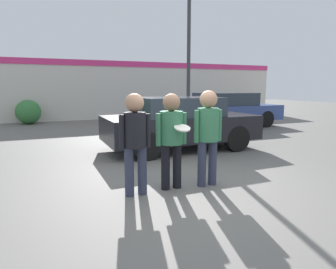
{
  "coord_description": "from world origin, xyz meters",
  "views": [
    {
      "loc": [
        -2.24,
        -4.53,
        1.76
      ],
      "look_at": [
        -0.21,
        0.2,
        0.93
      ],
      "focal_mm": 32.0,
      "sensor_mm": 36.0,
      "label": 1
    }
  ],
  "objects_px": {
    "parked_car_near": "(180,123)",
    "shrub": "(28,112)",
    "person_left": "(135,136)",
    "parked_car_far": "(227,109)",
    "person_middle_with_frisbee": "(171,133)",
    "street_lamp": "(193,18)",
    "person_right": "(208,129)"
  },
  "relations": [
    {
      "from": "person_right",
      "to": "parked_car_near",
      "type": "xyz_separation_m",
      "value": [
        0.89,
        3.03,
        -0.26
      ]
    },
    {
      "from": "person_left",
      "to": "shrub",
      "type": "distance_m",
      "value": 11.24
    },
    {
      "from": "person_middle_with_frisbee",
      "to": "parked_car_near",
      "type": "height_order",
      "value": "person_middle_with_frisbee"
    },
    {
      "from": "person_right",
      "to": "person_middle_with_frisbee",
      "type": "bearing_deg",
      "value": 171.89
    },
    {
      "from": "person_right",
      "to": "street_lamp",
      "type": "distance_m",
      "value": 5.8
    },
    {
      "from": "person_left",
      "to": "street_lamp",
      "type": "xyz_separation_m",
      "value": [
        3.4,
        4.5,
        2.99
      ]
    },
    {
      "from": "shrub",
      "to": "parked_car_far",
      "type": "bearing_deg",
      "value": -29.13
    },
    {
      "from": "parked_car_far",
      "to": "street_lamp",
      "type": "xyz_separation_m",
      "value": [
        -2.81,
        -2.07,
        3.21
      ]
    },
    {
      "from": "street_lamp",
      "to": "shrub",
      "type": "xyz_separation_m",
      "value": [
        -5.28,
        6.57,
        -3.4
      ]
    },
    {
      "from": "street_lamp",
      "to": "person_left",
      "type": "bearing_deg",
      "value": -127.04
    },
    {
      "from": "person_middle_with_frisbee",
      "to": "shrub",
      "type": "bearing_deg",
      "value": 102.98
    },
    {
      "from": "parked_car_near",
      "to": "person_right",
      "type": "bearing_deg",
      "value": -106.44
    },
    {
      "from": "person_left",
      "to": "person_middle_with_frisbee",
      "type": "bearing_deg",
      "value": 5.01
    },
    {
      "from": "person_left",
      "to": "person_right",
      "type": "bearing_deg",
      "value": -1.56
    },
    {
      "from": "person_middle_with_frisbee",
      "to": "parked_car_far",
      "type": "relative_size",
      "value": 0.35
    },
    {
      "from": "person_middle_with_frisbee",
      "to": "shrub",
      "type": "height_order",
      "value": "person_middle_with_frisbee"
    },
    {
      "from": "person_middle_with_frisbee",
      "to": "street_lamp",
      "type": "xyz_separation_m",
      "value": [
        2.74,
        4.45,
        2.99
      ]
    },
    {
      "from": "parked_car_near",
      "to": "shrub",
      "type": "relative_size",
      "value": 3.66
    },
    {
      "from": "person_left",
      "to": "parked_car_near",
      "type": "xyz_separation_m",
      "value": [
        2.21,
        2.99,
        -0.23
      ]
    },
    {
      "from": "person_left",
      "to": "parked_car_near",
      "type": "relative_size",
      "value": 0.39
    },
    {
      "from": "shrub",
      "to": "street_lamp",
      "type": "bearing_deg",
      "value": -51.22
    },
    {
      "from": "person_right",
      "to": "parked_car_far",
      "type": "relative_size",
      "value": 0.36
    },
    {
      "from": "person_left",
      "to": "parked_car_far",
      "type": "bearing_deg",
      "value": 46.64
    },
    {
      "from": "person_middle_with_frisbee",
      "to": "parked_car_far",
      "type": "bearing_deg",
      "value": 49.59
    },
    {
      "from": "street_lamp",
      "to": "person_right",
      "type": "bearing_deg",
      "value": -114.63
    },
    {
      "from": "person_middle_with_frisbee",
      "to": "person_left",
      "type": "bearing_deg",
      "value": -174.99
    },
    {
      "from": "person_left",
      "to": "person_middle_with_frisbee",
      "type": "relative_size",
      "value": 1.01
    },
    {
      "from": "person_middle_with_frisbee",
      "to": "person_right",
      "type": "relative_size",
      "value": 0.97
    },
    {
      "from": "person_left",
      "to": "street_lamp",
      "type": "distance_m",
      "value": 6.39
    },
    {
      "from": "person_left",
      "to": "parked_car_far",
      "type": "relative_size",
      "value": 0.35
    },
    {
      "from": "person_middle_with_frisbee",
      "to": "parked_car_far",
      "type": "xyz_separation_m",
      "value": [
        5.55,
        6.51,
        -0.22
      ]
    },
    {
      "from": "person_left",
      "to": "street_lamp",
      "type": "bearing_deg",
      "value": 52.96
    }
  ]
}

